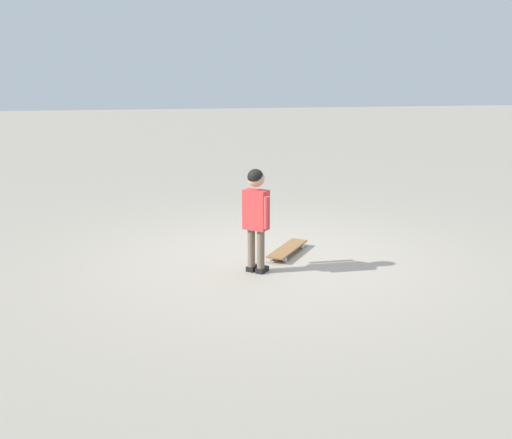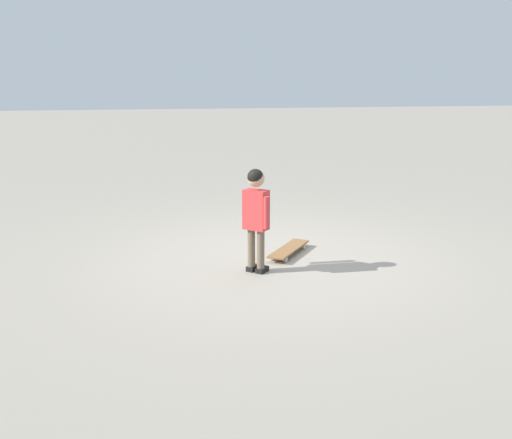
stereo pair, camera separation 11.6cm
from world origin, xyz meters
TOP-DOWN VIEW (x-y plane):
  - ground_plane at (0.00, 0.00)m, footprint 50.00×50.00m
  - child_person at (-0.29, -0.46)m, footprint 0.28×0.38m
  - skateboard at (0.16, 0.08)m, footprint 0.60×0.76m

SIDE VIEW (x-z plane):
  - ground_plane at x=0.00m, z-range 0.00..0.00m
  - skateboard at x=0.16m, z-range 0.02..0.10m
  - child_person at x=-0.29m, z-range 0.13..1.19m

